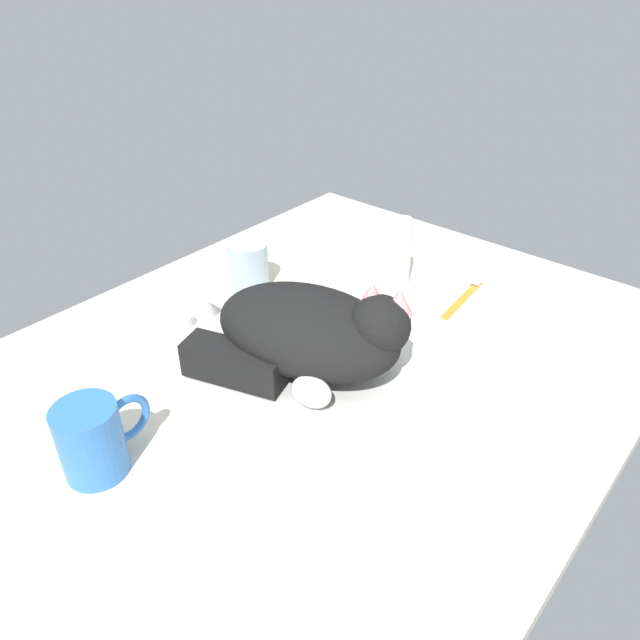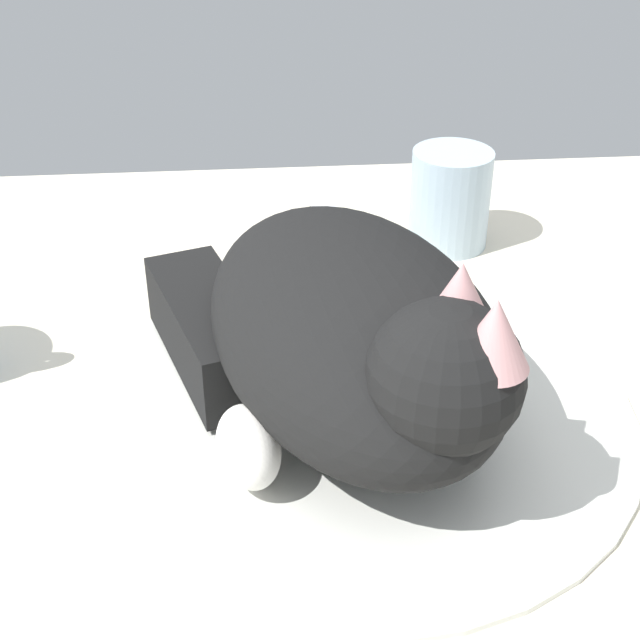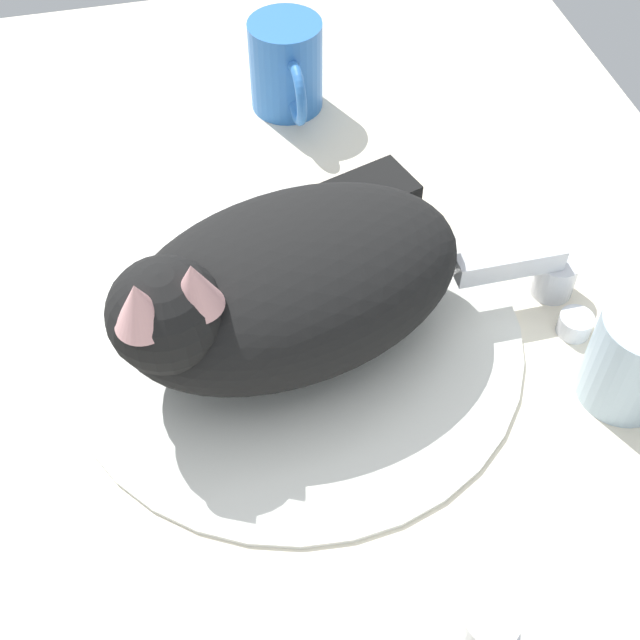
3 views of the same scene
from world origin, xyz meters
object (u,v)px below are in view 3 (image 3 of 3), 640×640
faucet (540,274)px  cat (281,283)px  coffee_mug (287,67)px  rinse_cup (634,358)px

faucet → cat: cat is taller
coffee_mug → cat: bearing=-12.5°
faucet → coffee_mug: size_ratio=1.03×
coffee_mug → rinse_cup: coffee_mug is taller
cat → coffee_mug: size_ratio=2.59×
faucet → rinse_cup: (11.00, 2.49, 1.76)cm
faucet → cat: bearing=-90.4°
coffee_mug → rinse_cup: (41.56, 17.47, -0.47)cm
coffee_mug → rinse_cup: bearing=22.8°
cat → coffee_mug: 31.21cm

